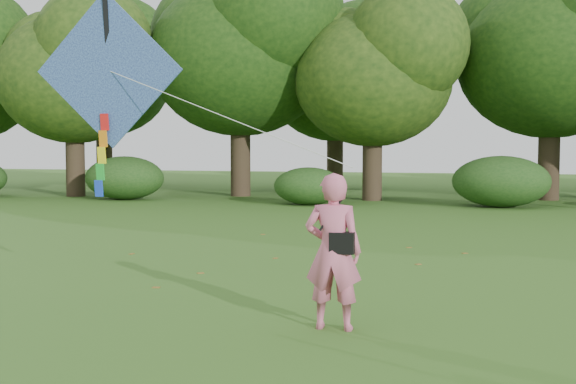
# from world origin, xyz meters

# --- Properties ---
(ground) EXTENTS (100.00, 100.00, 0.00)m
(ground) POSITION_xyz_m (0.00, 0.00, 0.00)
(ground) COLOR #265114
(ground) RESTS_ON ground
(man_kite_flyer) EXTENTS (0.71, 0.47, 1.93)m
(man_kite_flyer) POSITION_xyz_m (0.44, -0.75, 0.97)
(man_kite_flyer) COLOR #CA5F7C
(man_kite_flyer) RESTS_ON ground
(crossbody_bag) EXTENTS (0.43, 0.20, 0.74)m
(crossbody_bag) POSITION_xyz_m (0.56, -0.78, 1.09)
(crossbody_bag) COLOR black
(crossbody_bag) RESTS_ON ground
(flying_kite) EXTENTS (5.29, 1.81, 3.15)m
(flying_kite) POSITION_xyz_m (-3.39, 0.78, 3.37)
(flying_kite) COLOR #232D9A
(flying_kite) RESTS_ON ground
(tree_line) EXTENTS (54.70, 15.30, 9.48)m
(tree_line) POSITION_xyz_m (1.67, 22.88, 5.60)
(tree_line) COLOR #3A2D1E
(tree_line) RESTS_ON ground
(shrub_band) EXTENTS (39.15, 3.22, 1.88)m
(shrub_band) POSITION_xyz_m (-0.72, 17.60, 0.86)
(shrub_band) COLOR #264919
(shrub_band) RESTS_ON ground
(fallen_leaves) EXTENTS (6.83, 7.06, 0.01)m
(fallen_leaves) POSITION_xyz_m (-1.29, 4.66, 0.01)
(fallen_leaves) COLOR brown
(fallen_leaves) RESTS_ON ground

